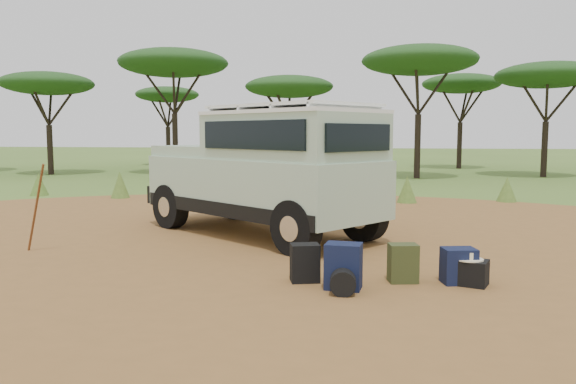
# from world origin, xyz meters

# --- Properties ---
(ground) EXTENTS (140.00, 140.00, 0.00)m
(ground) POSITION_xyz_m (0.00, 0.00, 0.00)
(ground) COLOR #4A6B26
(ground) RESTS_ON ground
(dirt_clearing) EXTENTS (23.00, 23.00, 0.01)m
(dirt_clearing) POSITION_xyz_m (0.00, 0.00, 0.00)
(dirt_clearing) COLOR brown
(dirt_clearing) RESTS_ON ground
(grass_fringe) EXTENTS (36.60, 1.60, 0.90)m
(grass_fringe) POSITION_xyz_m (0.12, 8.67, 0.40)
(grass_fringe) COLOR #4A6B26
(grass_fringe) RESTS_ON ground
(acacia_treeline) EXTENTS (46.70, 13.20, 6.26)m
(acacia_treeline) POSITION_xyz_m (0.75, 19.81, 4.87)
(acacia_treeline) COLOR black
(acacia_treeline) RESTS_ON ground
(safari_vehicle) EXTENTS (5.47, 4.87, 2.60)m
(safari_vehicle) POSITION_xyz_m (-0.14, 2.53, 1.25)
(safari_vehicle) COLOR #A3BDA1
(safari_vehicle) RESTS_ON ground
(walking_staff) EXTENTS (0.57, 0.31, 1.56)m
(walking_staff) POSITION_xyz_m (-3.76, 0.29, 0.78)
(walking_staff) COLOR brown
(walking_staff) RESTS_ON ground
(backpack_black) EXTENTS (0.46, 0.38, 0.54)m
(backpack_black) POSITION_xyz_m (1.06, -0.93, 0.27)
(backpack_black) COLOR black
(backpack_black) RESTS_ON ground
(backpack_navy) EXTENTS (0.51, 0.39, 0.62)m
(backpack_navy) POSITION_xyz_m (1.61, -1.21, 0.31)
(backpack_navy) COLOR #121A38
(backpack_navy) RESTS_ON ground
(backpack_olive) EXTENTS (0.44, 0.35, 0.54)m
(backpack_olive) POSITION_xyz_m (2.41, -0.75, 0.27)
(backpack_olive) COLOR #384620
(backpack_olive) RESTS_ON ground
(duffel_navy) EXTENTS (0.50, 0.41, 0.50)m
(duffel_navy) POSITION_xyz_m (3.16, -0.71, 0.25)
(duffel_navy) COLOR #121A38
(duffel_navy) RESTS_ON ground
(hard_case) EXTENTS (0.59, 0.51, 0.35)m
(hard_case) POSITION_xyz_m (3.28, -0.76, 0.18)
(hard_case) COLOR black
(hard_case) RESTS_ON ground
(stuff_sack) EXTENTS (0.35, 0.35, 0.33)m
(stuff_sack) POSITION_xyz_m (1.62, -1.46, 0.17)
(stuff_sack) COLOR black
(stuff_sack) RESTS_ON ground
(safari_hat) EXTENTS (0.39, 0.39, 0.11)m
(safari_hat) POSITION_xyz_m (3.28, -0.76, 0.40)
(safari_hat) COLOR beige
(safari_hat) RESTS_ON hard_case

